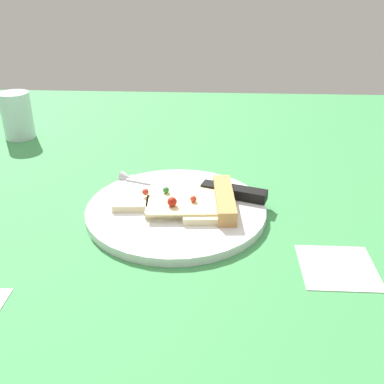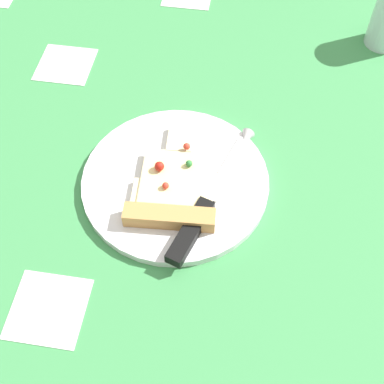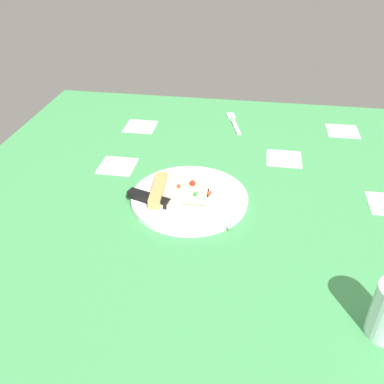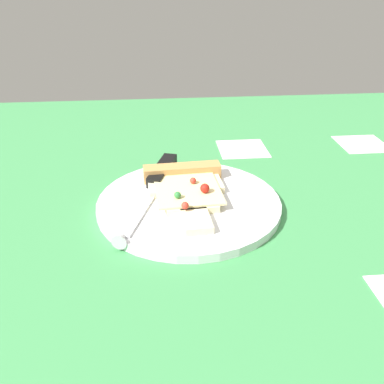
% 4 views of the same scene
% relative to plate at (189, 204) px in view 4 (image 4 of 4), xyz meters
% --- Properties ---
extents(ground_plane, '(1.30, 1.30, 0.03)m').
position_rel_plate_xyz_m(ground_plane, '(-0.09, 0.03, -0.02)').
color(ground_plane, '#3D8C4C').
rests_on(ground_plane, ground).
extents(plate, '(0.26, 0.26, 0.01)m').
position_rel_plate_xyz_m(plate, '(0.00, 0.00, 0.00)').
color(plate, silver).
rests_on(plate, ground_plane).
extents(pizza_slice, '(0.18, 0.12, 0.03)m').
position_rel_plate_xyz_m(pizza_slice, '(0.03, 0.00, 0.01)').
color(pizza_slice, beige).
rests_on(pizza_slice, plate).
extents(knife, '(0.23, 0.09, 0.02)m').
position_rel_plate_xyz_m(knife, '(0.04, 0.05, 0.01)').
color(knife, silver).
rests_on(knife, plate).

